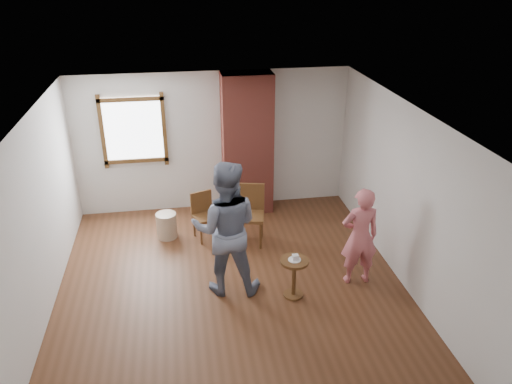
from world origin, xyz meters
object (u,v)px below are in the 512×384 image
Objects in this scene: dining_chair_right at (250,211)px; person_pink at (360,237)px; stoneware_crock at (167,225)px; side_table at (294,272)px; man at (226,229)px; dining_chair_left at (204,213)px.

dining_chair_right is 0.66× the size of person_pink.
stoneware_crock is 0.29× the size of person_pink.
man reaches higher than side_table.
side_table is at bearing 12.68° from person_pink.
person_pink reaches higher than dining_chair_right.
person_pink is (1.91, -0.13, -0.23)m from man.
person_pink reaches higher than stoneware_crock.
stoneware_crock is at bearing -52.88° from man.
man is at bearing -100.10° from dining_chair_right.
person_pink is at bearing -33.64° from dining_chair_right.
dining_chair_right is (1.40, -0.33, 0.34)m from stoneware_crock.
man is at bearing -101.02° from dining_chair_left.
dining_chair_left is at bearing -72.74° from man.
dining_chair_left is at bearing -37.16° from person_pink.
stoneware_crock is 2.65m from side_table.
side_table is at bearing 168.76° from man.
stoneware_crock is 1.99m from man.
dining_chair_left is 0.81× the size of dining_chair_right.
dining_chair_right is (0.76, -0.25, 0.10)m from dining_chair_left.
stoneware_crock is at bearing 132.05° from side_table.
man is at bearing -2.91° from person_pink.
person_pink reaches higher than side_table.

